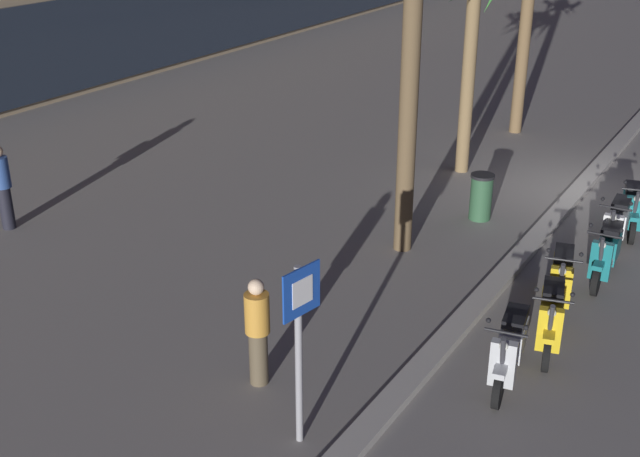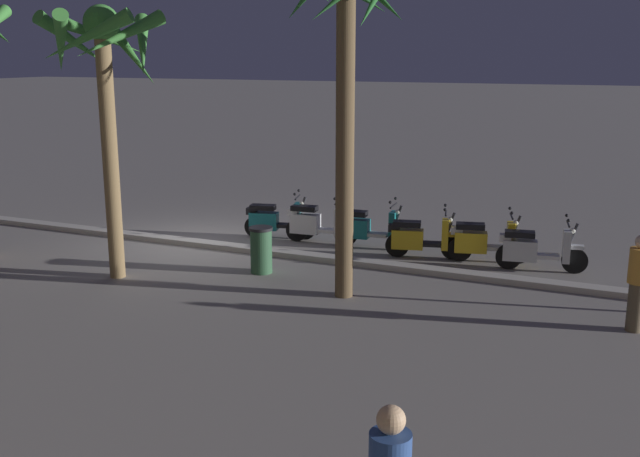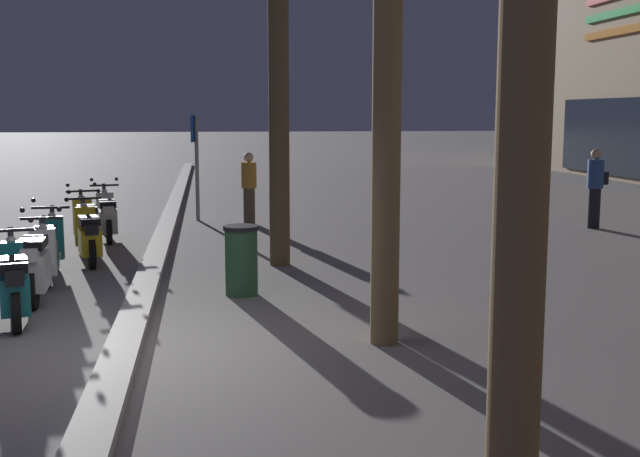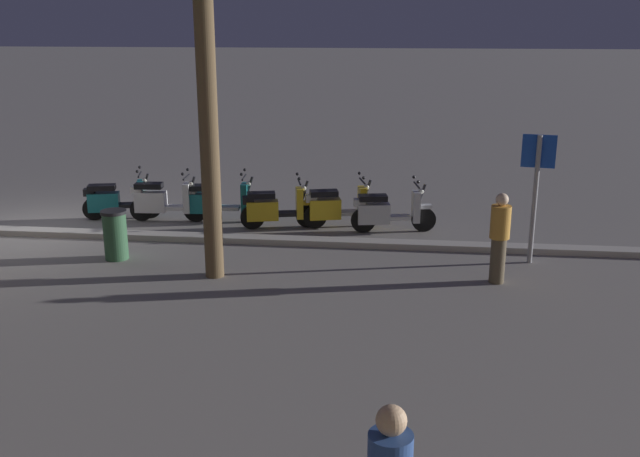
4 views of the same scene
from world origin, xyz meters
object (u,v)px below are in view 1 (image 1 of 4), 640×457
at_px(scooter_silver_lead_nearest, 510,347).
at_px(scooter_yellow_second_in_line, 561,278).
at_px(scooter_yellow_mid_front, 550,317).
at_px(pedestrian_strolling_near_curb, 258,330).
at_px(scooter_teal_far_back, 632,207).
at_px(crossing_sign, 300,336).
at_px(scooter_white_mid_centre, 617,225).
at_px(scooter_teal_mid_rear, 606,252).
at_px(litter_bin, 481,196).
at_px(pedestrian_by_palm_tree, 2,185).

distance_m(scooter_silver_lead_nearest, scooter_yellow_second_in_line, 2.44).
height_order(scooter_yellow_mid_front, pedestrian_strolling_near_curb, pedestrian_strolling_near_curb).
bearing_deg(scooter_silver_lead_nearest, scooter_teal_far_back, -3.04).
bearing_deg(scooter_silver_lead_nearest, crossing_sign, 148.16).
distance_m(scooter_white_mid_centre, scooter_teal_far_back, 1.10).
height_order(scooter_silver_lead_nearest, pedestrian_strolling_near_curb, pedestrian_strolling_near_curb).
bearing_deg(scooter_silver_lead_nearest, scooter_teal_mid_rear, -5.94).
height_order(scooter_yellow_second_in_line, scooter_white_mid_centre, same).
xyz_separation_m(scooter_teal_mid_rear, litter_bin, (1.26, 2.77, 0.03)).
xyz_separation_m(scooter_white_mid_centre, scooter_teal_far_back, (1.10, -0.04, -0.02)).
bearing_deg(litter_bin, scooter_yellow_second_in_line, -137.76).
bearing_deg(litter_bin, scooter_silver_lead_nearest, -154.85).
distance_m(scooter_white_mid_centre, crossing_sign, 8.07).
bearing_deg(crossing_sign, pedestrian_by_palm_tree, 73.71).
bearing_deg(scooter_white_mid_centre, pedestrian_strolling_near_curb, 155.90).
bearing_deg(scooter_teal_mid_rear, pedestrian_strolling_near_curb, 150.63).
height_order(scooter_silver_lead_nearest, scooter_yellow_mid_front, same).
xyz_separation_m(scooter_silver_lead_nearest, scooter_white_mid_centre, (5.04, -0.28, 0.02)).
relative_size(scooter_teal_mid_rear, scooter_teal_far_back, 1.06).
bearing_deg(scooter_yellow_second_in_line, pedestrian_by_palm_tree, 104.83).
distance_m(scooter_silver_lead_nearest, scooter_white_mid_centre, 5.04).
xyz_separation_m(scooter_yellow_second_in_line, pedestrian_by_palm_tree, (-2.68, 10.14, 0.46)).
relative_size(scooter_yellow_mid_front, scooter_yellow_second_in_line, 1.00).
distance_m(scooter_teal_far_back, pedestrian_by_palm_tree, 12.26).
bearing_deg(scooter_white_mid_centre, litter_bin, 89.53).
bearing_deg(litter_bin, crossing_sign, -174.95).
height_order(scooter_yellow_mid_front, scooter_white_mid_centre, same).
bearing_deg(scooter_teal_far_back, scooter_yellow_second_in_line, 175.06).
xyz_separation_m(scooter_teal_mid_rear, pedestrian_by_palm_tree, (-4.05, 10.53, 0.45)).
distance_m(scooter_yellow_second_in_line, scooter_white_mid_centre, 2.61).
relative_size(scooter_white_mid_centre, pedestrian_by_palm_tree, 1.03).
bearing_deg(scooter_yellow_mid_front, scooter_white_mid_centre, -0.71).
xyz_separation_m(scooter_yellow_mid_front, pedestrian_by_palm_tree, (-1.35, 10.37, 0.45)).
distance_m(scooter_white_mid_centre, pedestrian_by_palm_tree, 11.69).
height_order(scooter_teal_mid_rear, crossing_sign, crossing_sign).
bearing_deg(crossing_sign, scooter_white_mid_centre, -14.26).
height_order(scooter_yellow_mid_front, scooter_teal_far_back, same).
xyz_separation_m(scooter_silver_lead_nearest, pedestrian_strolling_near_curb, (-1.97, 2.85, 0.39)).
xyz_separation_m(scooter_yellow_mid_front, scooter_yellow_second_in_line, (1.33, 0.23, -0.01)).
bearing_deg(scooter_silver_lead_nearest, scooter_yellow_second_in_line, -0.13).
xyz_separation_m(scooter_teal_mid_rear, crossing_sign, (-6.52, 2.08, 1.05)).
relative_size(scooter_silver_lead_nearest, pedestrian_by_palm_tree, 1.07).
bearing_deg(pedestrian_strolling_near_curb, pedestrian_by_palm_tree, 76.72).
bearing_deg(scooter_teal_far_back, scooter_silver_lead_nearest, 176.96).
xyz_separation_m(scooter_teal_mid_rear, scooter_teal_far_back, (2.33, 0.07, -0.01)).
relative_size(scooter_yellow_second_in_line, crossing_sign, 0.71).
bearing_deg(crossing_sign, scooter_yellow_mid_front, -26.71).
xyz_separation_m(scooter_yellow_second_in_line, pedestrian_strolling_near_curb, (-4.40, 2.86, 0.39)).
distance_m(scooter_teal_far_back, pedestrian_strolling_near_curb, 8.71).
height_order(scooter_yellow_mid_front, litter_bin, scooter_yellow_mid_front).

